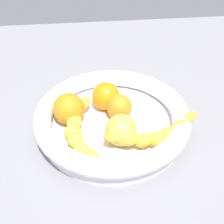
{
  "coord_description": "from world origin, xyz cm",
  "views": [
    {
      "loc": [
        51.11,
        -5.6,
        50.06
      ],
      "look_at": [
        0.0,
        0.0,
        8.28
      ],
      "focal_mm": 50.13,
      "sensor_mm": 36.0,
      "label": 1
    }
  ],
  "objects_px": {
    "fruit_bowl": "(112,119)",
    "orange_mid_left": "(106,96)",
    "orange_front": "(119,107)",
    "apple_yellow": "(121,130)",
    "orange_mid_right": "(69,109)",
    "banana_draped_left": "(78,130)",
    "banana_draped_right": "(156,134)"
  },
  "relations": [
    {
      "from": "fruit_bowl",
      "to": "banana_draped_right",
      "type": "height_order",
      "value": "banana_draped_right"
    },
    {
      "from": "banana_draped_left",
      "to": "orange_mid_left",
      "type": "relative_size",
      "value": 3.19
    },
    {
      "from": "orange_mid_left",
      "to": "apple_yellow",
      "type": "bearing_deg",
      "value": 9.51
    },
    {
      "from": "orange_mid_left",
      "to": "fruit_bowl",
      "type": "bearing_deg",
      "value": 8.06
    },
    {
      "from": "orange_mid_left",
      "to": "banana_draped_right",
      "type": "bearing_deg",
      "value": 34.12
    },
    {
      "from": "orange_mid_right",
      "to": "apple_yellow",
      "type": "xyz_separation_m",
      "value": [
        0.08,
        0.1,
        -0.0
      ]
    },
    {
      "from": "banana_draped_right",
      "to": "orange_mid_left",
      "type": "bearing_deg",
      "value": -145.88
    },
    {
      "from": "orange_front",
      "to": "apple_yellow",
      "type": "distance_m",
      "value": 0.08
    },
    {
      "from": "apple_yellow",
      "to": "banana_draped_left",
      "type": "bearing_deg",
      "value": -102.37
    },
    {
      "from": "orange_front",
      "to": "apple_yellow",
      "type": "height_order",
      "value": "apple_yellow"
    },
    {
      "from": "orange_mid_right",
      "to": "fruit_bowl",
      "type": "bearing_deg",
      "value": 80.22
    },
    {
      "from": "orange_mid_right",
      "to": "orange_front",
      "type": "bearing_deg",
      "value": 91.32
    },
    {
      "from": "fruit_bowl",
      "to": "apple_yellow",
      "type": "relative_size",
      "value": 5.21
    },
    {
      "from": "orange_front",
      "to": "orange_mid_left",
      "type": "xyz_separation_m",
      "value": [
        -0.04,
        -0.03,
        0.0
      ]
    },
    {
      "from": "orange_mid_left",
      "to": "apple_yellow",
      "type": "xyz_separation_m",
      "value": [
        0.12,
        0.02,
        0.0
      ]
    },
    {
      "from": "fruit_bowl",
      "to": "apple_yellow",
      "type": "distance_m",
      "value": 0.07
    },
    {
      "from": "banana_draped_left",
      "to": "orange_front",
      "type": "height_order",
      "value": "orange_front"
    },
    {
      "from": "banana_draped_right",
      "to": "orange_mid_left",
      "type": "height_order",
      "value": "orange_mid_left"
    },
    {
      "from": "banana_draped_left",
      "to": "apple_yellow",
      "type": "bearing_deg",
      "value": 77.63
    },
    {
      "from": "banana_draped_right",
      "to": "apple_yellow",
      "type": "distance_m",
      "value": 0.07
    },
    {
      "from": "orange_front",
      "to": "orange_mid_left",
      "type": "distance_m",
      "value": 0.05
    },
    {
      "from": "fruit_bowl",
      "to": "banana_draped_right",
      "type": "distance_m",
      "value": 0.11
    },
    {
      "from": "fruit_bowl",
      "to": "banana_draped_left",
      "type": "distance_m",
      "value": 0.09
    },
    {
      "from": "fruit_bowl",
      "to": "orange_mid_right",
      "type": "bearing_deg",
      "value": -99.78
    },
    {
      "from": "banana_draped_right",
      "to": "orange_mid_right",
      "type": "xyz_separation_m",
      "value": [
        -0.09,
        -0.17,
        0.01
      ]
    },
    {
      "from": "banana_draped_right",
      "to": "orange_mid_right",
      "type": "distance_m",
      "value": 0.19
    },
    {
      "from": "orange_front",
      "to": "orange_mid_left",
      "type": "bearing_deg",
      "value": -145.17
    },
    {
      "from": "banana_draped_right",
      "to": "orange_front",
      "type": "distance_m",
      "value": 0.11
    },
    {
      "from": "fruit_bowl",
      "to": "orange_mid_left",
      "type": "xyz_separation_m",
      "value": [
        -0.06,
        -0.01,
        0.02
      ]
    },
    {
      "from": "banana_draped_left",
      "to": "banana_draped_right",
      "type": "xyz_separation_m",
      "value": [
        0.03,
        0.15,
        0.0
      ]
    },
    {
      "from": "banana_draped_left",
      "to": "orange_mid_left",
      "type": "distance_m",
      "value": 0.12
    },
    {
      "from": "orange_mid_left",
      "to": "apple_yellow",
      "type": "relative_size",
      "value": 0.99
    }
  ]
}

